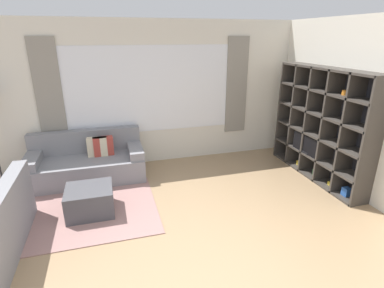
% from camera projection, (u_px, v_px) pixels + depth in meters
% --- Properties ---
extents(ground_plane, '(16.00, 16.00, 0.00)m').
position_uv_depth(ground_plane, '(205.00, 283.00, 3.09)').
color(ground_plane, '#9E7F5B').
extents(wall_back, '(6.95, 0.11, 2.70)m').
position_uv_depth(wall_back, '(150.00, 94.00, 5.67)').
color(wall_back, silver).
rests_on(wall_back, ground_plane).
extents(wall_right, '(0.07, 4.54, 2.70)m').
position_uv_depth(wall_right, '(343.00, 104.00, 4.89)').
color(wall_right, silver).
rests_on(wall_right, ground_plane).
extents(area_rug, '(2.73, 1.68, 0.01)m').
position_uv_depth(area_rug, '(59.00, 215.00, 4.26)').
color(area_rug, gray).
rests_on(area_rug, ground_plane).
extents(shelving_unit, '(0.35, 2.18, 1.92)m').
position_uv_depth(shelving_unit, '(322.00, 125.00, 5.16)').
color(shelving_unit, '#232328').
rests_on(shelving_unit, ground_plane).
extents(couch_main, '(1.93, 0.89, 0.81)m').
position_uv_depth(couch_main, '(88.00, 163.00, 5.28)').
color(couch_main, gray).
rests_on(couch_main, ground_plane).
extents(ottoman, '(0.64, 0.59, 0.39)m').
position_uv_depth(ottoman, '(90.00, 201.00, 4.25)').
color(ottoman, '#47474C').
rests_on(ottoman, ground_plane).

